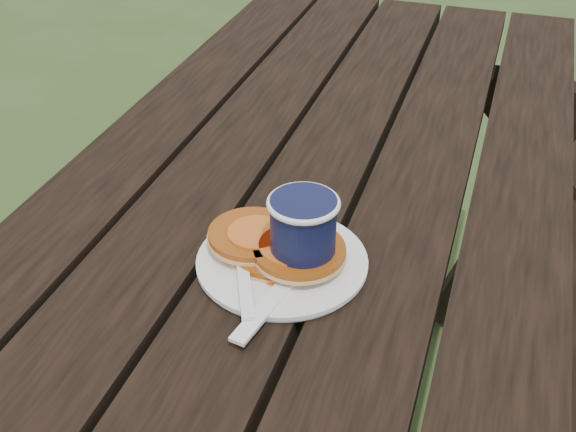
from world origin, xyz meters
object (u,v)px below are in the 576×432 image
(picnic_table, at_px, (300,377))
(plate, at_px, (282,262))
(pancake_stack, at_px, (277,246))
(coffee_cup, at_px, (303,232))

(picnic_table, bearing_deg, plate, -81.76)
(picnic_table, bearing_deg, pancake_stack, -84.83)
(plate, distance_m, coffee_cup, 0.06)
(coffee_cup, bearing_deg, pancake_stack, 168.37)
(picnic_table, relative_size, plate, 8.56)
(plate, bearing_deg, coffee_cup, -1.71)
(picnic_table, bearing_deg, coffee_cup, -72.84)
(pancake_stack, relative_size, coffee_cup, 1.72)
(pancake_stack, bearing_deg, coffee_cup, -11.63)
(picnic_table, height_order, plate, plate)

